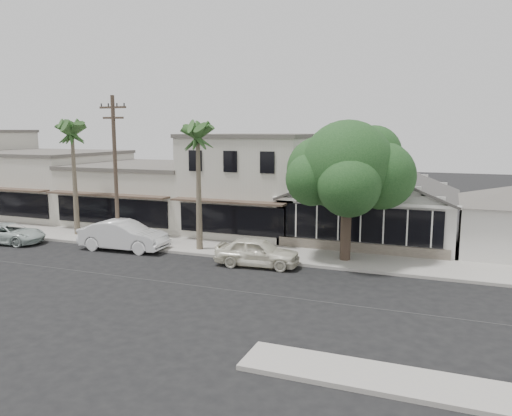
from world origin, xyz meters
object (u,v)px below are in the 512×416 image
at_px(car_0, 257,252).
at_px(car_1, 124,235).
at_px(shade_tree, 347,169).
at_px(car_2, 9,233).
at_px(utility_pole, 115,168).

bearing_deg(car_0, car_1, 82.28).
relative_size(car_0, shade_tree, 0.58).
bearing_deg(car_1, car_0, -96.25).
height_order(car_0, car_2, car_0).
xyz_separation_m(utility_pole, car_0, (9.44, -1.05, -4.04)).
height_order(utility_pole, car_2, utility_pole).
distance_m(utility_pole, car_1, 4.05).
bearing_deg(shade_tree, car_2, -170.73).
height_order(car_0, shade_tree, shade_tree).
distance_m(utility_pole, shade_tree, 13.57).
bearing_deg(utility_pole, car_1, -35.97).
relative_size(car_0, car_1, 0.83).
height_order(car_2, shade_tree, shade_tree).
height_order(car_1, shade_tree, shade_tree).
xyz_separation_m(utility_pole, car_1, (0.84, -0.61, -3.92)).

